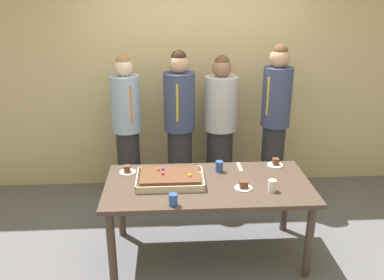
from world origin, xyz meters
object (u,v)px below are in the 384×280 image
(sheet_cake, at_px, (170,178))
(plated_slice_near_left, at_px, (244,186))
(plated_slice_far_left, at_px, (127,171))
(drink_cup_middle, at_px, (272,186))
(drink_cup_far_end, at_px, (173,200))
(cake_server_utensil, at_px, (240,167))
(person_green_shirt_behind, at_px, (127,127))
(person_striped_tie_right, at_px, (275,121))
(person_far_right_suit, at_px, (220,127))
(plated_slice_near_right, at_px, (275,163))
(person_serving_front, at_px, (180,125))
(drink_cup_nearest, at_px, (219,166))
(party_table, at_px, (208,192))

(sheet_cake, relative_size, plated_slice_near_left, 3.90)
(plated_slice_far_left, relative_size, drink_cup_middle, 1.50)
(drink_cup_far_end, height_order, cake_server_utensil, drink_cup_far_end)
(plated_slice_far_left, height_order, cake_server_utensil, plated_slice_far_left)
(person_green_shirt_behind, height_order, person_striped_tie_right, person_striped_tie_right)
(drink_cup_far_end, distance_m, person_far_right_suit, 1.65)
(plated_slice_near_left, bearing_deg, person_green_shirt_behind, 130.76)
(sheet_cake, bearing_deg, plated_slice_near_right, 16.51)
(drink_cup_middle, height_order, person_serving_front, person_serving_front)
(person_striped_tie_right, bearing_deg, drink_cup_nearest, 7.79)
(party_table, height_order, cake_server_utensil, cake_server_utensil)
(person_serving_front, bearing_deg, plated_slice_far_left, -24.48)
(plated_slice_far_left, xyz_separation_m, person_striped_tie_right, (1.57, 0.80, 0.19))
(drink_cup_middle, bearing_deg, plated_slice_near_left, 166.76)
(person_serving_front, bearing_deg, drink_cup_nearest, 27.42)
(cake_server_utensil, bearing_deg, drink_cup_nearest, -159.67)
(plated_slice_far_left, bearing_deg, drink_cup_nearest, -1.23)
(plated_slice_far_left, height_order, person_far_right_suit, person_far_right_suit)
(plated_slice_far_left, bearing_deg, person_green_shirt_behind, 94.93)
(sheet_cake, height_order, drink_cup_nearest, sheet_cake)
(party_table, height_order, plated_slice_near_left, plated_slice_near_left)
(drink_cup_nearest, bearing_deg, sheet_cake, -156.36)
(drink_cup_far_end, distance_m, person_striped_tie_right, 1.85)
(plated_slice_far_left, relative_size, cake_server_utensil, 0.75)
(sheet_cake, bearing_deg, plated_slice_far_left, 150.89)
(person_serving_front, relative_size, person_far_right_suit, 1.04)
(drink_cup_nearest, bearing_deg, plated_slice_far_left, 178.77)
(person_serving_front, bearing_deg, person_green_shirt_behind, -86.54)
(cake_server_utensil, bearing_deg, person_striped_tie_right, 55.26)
(sheet_cake, relative_size, person_far_right_suit, 0.35)
(party_table, xyz_separation_m, drink_cup_nearest, (0.13, 0.24, 0.13))
(party_table, xyz_separation_m, person_green_shirt_behind, (-0.80, 1.14, 0.23))
(drink_cup_middle, relative_size, cake_server_utensil, 0.50)
(drink_cup_far_end, xyz_separation_m, person_green_shirt_behind, (-0.49, 1.51, 0.10))
(plated_slice_near_left, height_order, drink_cup_far_end, drink_cup_far_end)
(sheet_cake, xyz_separation_m, drink_cup_middle, (0.85, -0.21, 0.01))
(plated_slice_near_right, distance_m, person_striped_tie_right, 0.76)
(drink_cup_nearest, height_order, cake_server_utensil, drink_cup_nearest)
(sheet_cake, height_order, plated_slice_far_left, sheet_cake)
(plated_slice_near_right, relative_size, drink_cup_middle, 1.50)
(sheet_cake, height_order, plated_slice_near_left, sheet_cake)
(plated_slice_near_right, xyz_separation_m, cake_server_utensil, (-0.35, -0.02, -0.02))
(plated_slice_far_left, height_order, drink_cup_nearest, drink_cup_nearest)
(plated_slice_near_right, height_order, drink_cup_nearest, drink_cup_nearest)
(plated_slice_far_left, height_order, drink_cup_middle, drink_cup_middle)
(drink_cup_middle, distance_m, person_serving_front, 1.49)
(person_striped_tie_right, bearing_deg, plated_slice_far_left, -13.86)
(plated_slice_near_left, distance_m, person_far_right_suit, 1.30)
(person_green_shirt_behind, bearing_deg, plated_slice_near_left, 17.76)
(person_green_shirt_behind, bearing_deg, cake_server_utensil, 30.79)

